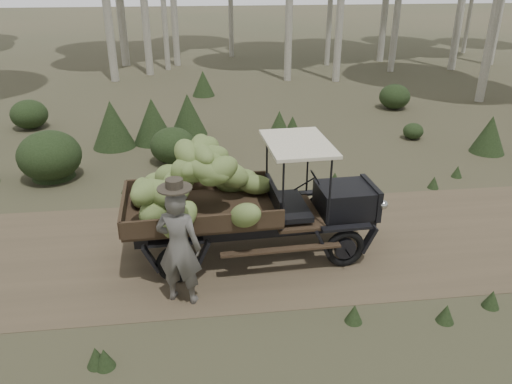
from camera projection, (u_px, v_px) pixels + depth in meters
ground at (363, 239)px, 9.74m from camera, size 120.00×120.00×0.00m
dirt_track at (364, 239)px, 9.74m from camera, size 70.00×4.00×0.01m
banana_truck at (223, 187)px, 8.67m from camera, size 4.70×2.47×2.36m
farmer at (179, 246)px, 7.58m from camera, size 0.82×0.67×2.10m
undergrowth at (223, 157)px, 12.30m from camera, size 24.62×24.25×1.38m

